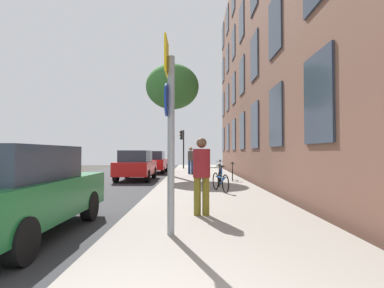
{
  "coord_description": "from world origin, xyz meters",
  "views": [
    {
      "loc": [
        0.49,
        -1.48,
        1.5
      ],
      "look_at": [
        0.55,
        11.67,
        1.89
      ],
      "focal_mm": 28.5,
      "sensor_mm": 36.0,
      "label": 1
    }
  ],
  "objects_px": {
    "car_1": "(135,165)",
    "traffic_light": "(181,142)",
    "pedestrian_1": "(195,162)",
    "bicycle_1": "(218,177)",
    "pedestrian_2": "(189,159)",
    "bicycle_3": "(219,170)",
    "bicycle_2": "(231,173)",
    "bicycle_0": "(219,181)",
    "car_2": "(152,162)",
    "pedestrian_0": "(200,171)",
    "tree_near": "(171,87)",
    "sign_post": "(168,123)",
    "car_0": "(14,191)"
  },
  "relations": [
    {
      "from": "tree_near",
      "to": "pedestrian_1",
      "type": "xyz_separation_m",
      "value": [
        1.42,
        -1.03,
        -4.4
      ]
    },
    {
      "from": "bicycle_3",
      "to": "pedestrian_2",
      "type": "distance_m",
      "value": 2.46
    },
    {
      "from": "car_1",
      "to": "tree_near",
      "type": "bearing_deg",
      "value": 34.26
    },
    {
      "from": "bicycle_1",
      "to": "pedestrian_2",
      "type": "distance_m",
      "value": 7.19
    },
    {
      "from": "bicycle_1",
      "to": "bicycle_3",
      "type": "distance_m",
      "value": 5.47
    },
    {
      "from": "bicycle_3",
      "to": "car_1",
      "type": "height_order",
      "value": "car_1"
    },
    {
      "from": "car_0",
      "to": "car_2",
      "type": "bearing_deg",
      "value": 89.34
    },
    {
      "from": "car_1",
      "to": "traffic_light",
      "type": "bearing_deg",
      "value": 77.94
    },
    {
      "from": "sign_post",
      "to": "pedestrian_0",
      "type": "height_order",
      "value": "sign_post"
    },
    {
      "from": "car_0",
      "to": "bicycle_3",
      "type": "bearing_deg",
      "value": 69.82
    },
    {
      "from": "sign_post",
      "to": "traffic_light",
      "type": "distance_m",
      "value": 21.79
    },
    {
      "from": "pedestrian_0",
      "to": "car_0",
      "type": "relative_size",
      "value": 0.41
    },
    {
      "from": "bicycle_1",
      "to": "car_2",
      "type": "height_order",
      "value": "car_2"
    },
    {
      "from": "sign_post",
      "to": "car_0",
      "type": "height_order",
      "value": "sign_post"
    },
    {
      "from": "car_1",
      "to": "car_2",
      "type": "xyz_separation_m",
      "value": [
        0.17,
        6.04,
        0.0
      ]
    },
    {
      "from": "pedestrian_1",
      "to": "pedestrian_0",
      "type": "bearing_deg",
      "value": -90.25
    },
    {
      "from": "bicycle_1",
      "to": "car_1",
      "type": "relative_size",
      "value": 0.41
    },
    {
      "from": "bicycle_2",
      "to": "bicycle_3",
      "type": "bearing_deg",
      "value": 97.5
    },
    {
      "from": "car_2",
      "to": "sign_post",
      "type": "bearing_deg",
      "value": -81.9
    },
    {
      "from": "bicycle_3",
      "to": "pedestrian_1",
      "type": "distance_m",
      "value": 2.03
    },
    {
      "from": "pedestrian_1",
      "to": "car_1",
      "type": "xyz_separation_m",
      "value": [
        -3.31,
        -0.26,
        -0.16
      ]
    },
    {
      "from": "tree_near",
      "to": "pedestrian_1",
      "type": "relative_size",
      "value": 4.32
    },
    {
      "from": "bicycle_0",
      "to": "pedestrian_2",
      "type": "height_order",
      "value": "pedestrian_2"
    },
    {
      "from": "sign_post",
      "to": "tree_near",
      "type": "relative_size",
      "value": 0.5
    },
    {
      "from": "bicycle_2",
      "to": "sign_post",
      "type": "bearing_deg",
      "value": -103.33
    },
    {
      "from": "traffic_light",
      "to": "bicycle_2",
      "type": "height_order",
      "value": "traffic_light"
    },
    {
      "from": "tree_near",
      "to": "bicycle_3",
      "type": "height_order",
      "value": "tree_near"
    },
    {
      "from": "sign_post",
      "to": "bicycle_3",
      "type": "relative_size",
      "value": 1.99
    },
    {
      "from": "bicycle_1",
      "to": "pedestrian_0",
      "type": "bearing_deg",
      "value": -99.03
    },
    {
      "from": "bicycle_0",
      "to": "car_2",
      "type": "relative_size",
      "value": 0.37
    },
    {
      "from": "pedestrian_0",
      "to": "car_1",
      "type": "bearing_deg",
      "value": 108.24
    },
    {
      "from": "tree_near",
      "to": "car_1",
      "type": "distance_m",
      "value": 5.09
    },
    {
      "from": "pedestrian_1",
      "to": "car_2",
      "type": "xyz_separation_m",
      "value": [
        -3.13,
        5.78,
        -0.15
      ]
    },
    {
      "from": "tree_near",
      "to": "bicycle_3",
      "type": "bearing_deg",
      "value": 6.68
    },
    {
      "from": "traffic_light",
      "to": "pedestrian_0",
      "type": "bearing_deg",
      "value": -86.98
    },
    {
      "from": "bicycle_2",
      "to": "pedestrian_1",
      "type": "bearing_deg",
      "value": 140.4
    },
    {
      "from": "bicycle_0",
      "to": "car_0",
      "type": "relative_size",
      "value": 0.39
    },
    {
      "from": "bicycle_0",
      "to": "car_1",
      "type": "height_order",
      "value": "car_1"
    },
    {
      "from": "bicycle_2",
      "to": "car_1",
      "type": "xyz_separation_m",
      "value": [
        -5.1,
        1.23,
        0.37
      ]
    },
    {
      "from": "bicycle_0",
      "to": "car_0",
      "type": "height_order",
      "value": "car_0"
    },
    {
      "from": "pedestrian_0",
      "to": "bicycle_2",
      "type": "bearing_deg",
      "value": 78.01
    },
    {
      "from": "tree_near",
      "to": "bicycle_0",
      "type": "bearing_deg",
      "value": -72.72
    },
    {
      "from": "pedestrian_1",
      "to": "bicycle_3",
      "type": "bearing_deg",
      "value": 43.7
    },
    {
      "from": "bicycle_3",
      "to": "car_1",
      "type": "bearing_deg",
      "value": -161.12
    },
    {
      "from": "bicycle_1",
      "to": "bicycle_3",
      "type": "relative_size",
      "value": 1.01
    },
    {
      "from": "pedestrian_0",
      "to": "car_2",
      "type": "relative_size",
      "value": 0.38
    },
    {
      "from": "bicycle_2",
      "to": "car_0",
      "type": "xyz_separation_m",
      "value": [
        -5.13,
        -10.09,
        0.37
      ]
    },
    {
      "from": "bicycle_2",
      "to": "pedestrian_2",
      "type": "height_order",
      "value": "pedestrian_2"
    },
    {
      "from": "sign_post",
      "to": "car_1",
      "type": "bearing_deg",
      "value": 103.06
    },
    {
      "from": "bicycle_2",
      "to": "car_1",
      "type": "height_order",
      "value": "car_1"
    }
  ]
}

